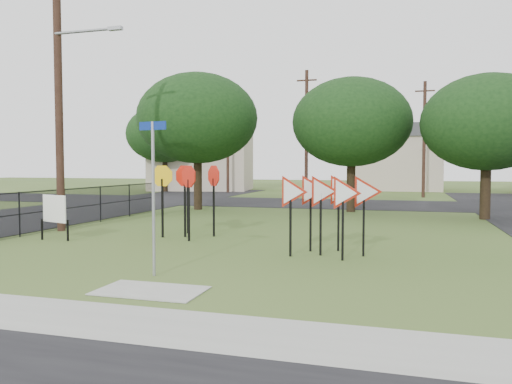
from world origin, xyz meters
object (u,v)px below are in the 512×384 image
street_name_sign (153,189)px  stop_sign_cluster (187,183)px  yield_sign_cluster (328,195)px  info_board (54,210)px

street_name_sign → stop_sign_cluster: (-1.71, 5.56, -0.09)m
yield_sign_cluster → info_board: 8.65m
stop_sign_cluster → info_board: stop_sign_cluster is taller
info_board → street_name_sign: bearing=-34.1°
yield_sign_cluster → info_board: size_ratio=1.91×
stop_sign_cluster → info_board: size_ratio=1.66×
street_name_sign → yield_sign_cluster: 4.77m
stop_sign_cluster → yield_sign_cluster: bearing=-22.5°
street_name_sign → info_board: street_name_sign is taller
street_name_sign → stop_sign_cluster: 5.81m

